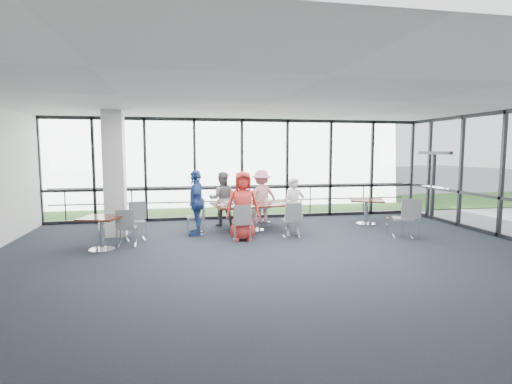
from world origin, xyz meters
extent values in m
cube|color=#1E222B|center=(0.00, 0.00, -0.01)|extent=(12.00, 10.00, 0.02)
cube|color=silver|center=(0.00, 0.00, 3.20)|extent=(12.00, 10.00, 0.04)
cube|color=silver|center=(0.00, -5.00, 1.60)|extent=(12.00, 0.10, 3.20)
cube|color=white|center=(0.00, 5.00, 1.60)|extent=(12.00, 0.10, 3.20)
cube|color=black|center=(6.00, 3.75, 1.05)|extent=(0.12, 1.60, 2.10)
cube|color=silver|center=(-3.60, 3.00, 1.60)|extent=(0.50, 0.50, 3.20)
cube|color=gray|center=(0.00, 10.00, -0.02)|extent=(80.00, 70.00, 0.02)
cube|color=#25571F|center=(0.00, 8.00, 0.01)|extent=(80.00, 5.00, 0.01)
cube|color=white|center=(4.00, 32.00, 3.00)|extent=(24.00, 10.00, 6.00)
cylinder|color=#2D2D33|center=(0.00, 5.60, 0.50)|extent=(12.00, 0.06, 0.06)
cube|color=#3B160B|center=(0.01, 2.96, 0.73)|extent=(2.39, 1.55, 0.04)
cylinder|color=silver|center=(0.01, 2.96, 0.35)|extent=(0.12, 0.12, 0.71)
cylinder|color=silver|center=(0.01, 2.96, 0.01)|extent=(0.56, 0.56, 0.03)
cube|color=#3B160B|center=(-3.69, 1.46, 0.73)|extent=(0.98, 0.98, 0.04)
cylinder|color=silver|center=(-3.69, 1.46, 0.35)|extent=(0.12, 0.12, 0.71)
cube|color=#3B160B|center=(3.48, 3.27, 0.73)|extent=(1.23, 1.23, 0.04)
cylinder|color=silver|center=(3.48, 3.27, 0.35)|extent=(0.12, 0.12, 0.71)
imported|color=red|center=(-0.46, 1.89, 0.85)|extent=(0.87, 0.60, 1.70)
imported|color=silver|center=(0.92, 2.16, 0.75)|extent=(0.57, 0.44, 1.50)
imported|color=slate|center=(-0.77, 3.87, 0.79)|extent=(0.81, 0.55, 1.58)
imported|color=pink|center=(0.45, 4.08, 0.80)|extent=(1.11, 0.70, 1.61)
imported|color=#294791|center=(-1.56, 2.70, 0.85)|extent=(0.62, 1.03, 1.70)
cylinder|color=white|center=(-0.57, 2.47, 0.76)|extent=(0.29, 0.29, 0.01)
cylinder|color=white|center=(0.76, 2.69, 0.76)|extent=(0.25, 0.25, 0.01)
cylinder|color=white|center=(-0.64, 3.29, 0.76)|extent=(0.26, 0.26, 0.01)
cylinder|color=white|center=(0.54, 3.47, 0.76)|extent=(0.26, 0.26, 0.01)
cylinder|color=white|center=(-0.87, 2.83, 0.76)|extent=(0.24, 0.24, 0.01)
cylinder|color=white|center=(-0.22, 2.62, 0.83)|extent=(0.08, 0.08, 0.15)
cylinder|color=white|center=(0.32, 2.83, 0.83)|extent=(0.08, 0.08, 0.15)
cylinder|color=white|center=(0.00, 3.27, 0.82)|extent=(0.07, 0.07, 0.15)
cylinder|color=white|center=(-0.80, 2.72, 0.82)|extent=(0.07, 0.07, 0.14)
cube|color=white|center=(-0.12, 2.39, 0.75)|extent=(0.35, 0.29, 0.00)
cube|color=white|center=(0.93, 2.77, 0.75)|extent=(0.30, 0.23, 0.00)
cube|color=white|center=(0.10, 3.49, 0.75)|extent=(0.36, 0.29, 0.00)
cube|color=black|center=(0.04, 2.98, 0.77)|extent=(0.10, 0.07, 0.04)
cylinder|color=#A91B00|center=(0.02, 3.06, 0.84)|extent=(0.06, 0.06, 0.18)
cylinder|color=#1F7F3B|center=(0.10, 3.00, 0.85)|extent=(0.05, 0.05, 0.20)
camera|label=1|loc=(-1.97, -7.67, 2.21)|focal=28.00mm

